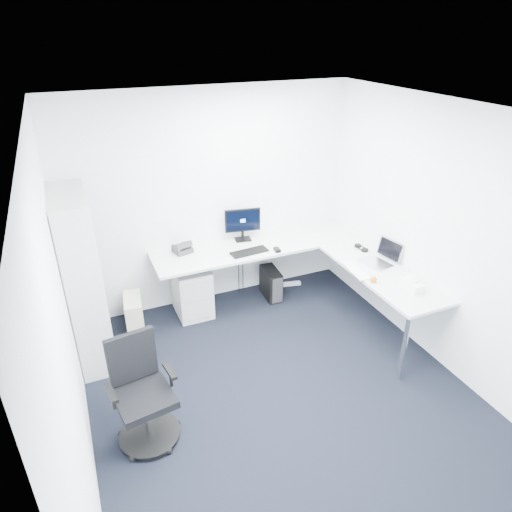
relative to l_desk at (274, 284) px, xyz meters
name	(u,v)px	position (x,y,z in m)	size (l,w,h in m)	color
ground	(284,398)	(-0.55, -1.40, -0.41)	(4.20, 4.20, 0.00)	black
ceiling	(295,117)	(-0.55, -1.40, 2.29)	(4.20, 4.20, 0.00)	white
wall_back	(211,201)	(-0.55, 0.70, 0.94)	(3.60, 0.02, 2.70)	white
wall_front	(488,483)	(-0.55, -3.50, 0.94)	(3.60, 0.02, 2.70)	white
wall_left	(64,330)	(-2.35, -1.40, 0.94)	(0.02, 4.20, 2.70)	white
wall_right	(450,244)	(1.25, -1.40, 0.94)	(0.02, 4.20, 2.70)	white
l_desk	(274,284)	(0.00, 0.00, 0.00)	(2.80, 1.57, 0.82)	silver
drawer_pedestal	(192,291)	(-0.95, 0.40, -0.09)	(0.42, 0.52, 0.64)	silver
bookshelf	(83,280)	(-2.17, 0.05, 0.53)	(0.37, 0.94, 1.88)	#B6B8B8
task_chair	(144,395)	(-1.87, -1.36, 0.09)	(0.56, 0.56, 1.00)	black
black_pc_tower	(271,283)	(0.12, 0.36, -0.21)	(0.18, 0.41, 0.40)	black
beige_pc_tower	(134,313)	(-1.68, 0.35, -0.20)	(0.20, 0.44, 0.42)	beige
power_strip	(288,284)	(0.46, 0.52, -0.39)	(0.36, 0.06, 0.04)	white
monitor	(243,224)	(-0.20, 0.55, 0.63)	(0.45, 0.14, 0.43)	black
black_keyboard	(249,252)	(-0.26, 0.18, 0.42)	(0.46, 0.16, 0.02)	black
mouse	(277,250)	(0.07, 0.09, 0.43)	(0.07, 0.11, 0.03)	black
desk_phone	(182,247)	(-1.00, 0.52, 0.48)	(0.20, 0.20, 0.14)	#2F2F32
laptop	(377,254)	(0.97, -0.66, 0.54)	(0.36, 0.35, 0.25)	silver
white_keyboard	(356,270)	(0.66, -0.72, 0.42)	(0.13, 0.45, 0.01)	white
headphones	(361,247)	(1.05, -0.27, 0.43)	(0.13, 0.20, 0.05)	black
orange_fruit	(374,279)	(0.69, -1.00, 0.45)	(0.07, 0.07, 0.07)	#D45E12
tissue_box	(412,285)	(0.98, -1.26, 0.45)	(0.13, 0.25, 0.09)	white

